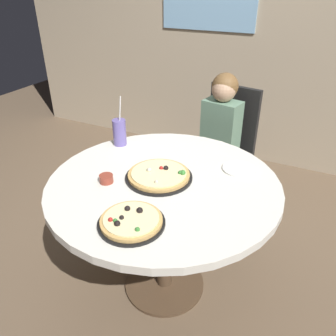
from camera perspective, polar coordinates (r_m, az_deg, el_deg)
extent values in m
plane|color=brown|center=(2.21, -0.60, -18.94)|extent=(8.00, 8.00, 0.00)
cube|color=tan|center=(3.31, 16.13, 25.17)|extent=(5.20, 0.12, 2.90)
cylinder|color=silver|center=(1.73, -0.73, -2.76)|extent=(1.18, 1.18, 0.04)
cylinder|color=#4C3826|center=(1.95, -0.66, -11.84)|extent=(0.09, 0.09, 0.69)
cylinder|color=#4C3826|center=(2.20, -0.61, -18.77)|extent=(0.48, 0.48, 0.02)
cube|color=black|center=(2.64, 8.60, 1.74)|extent=(0.47, 0.47, 0.04)
cube|color=black|center=(2.68, 10.92, 8.09)|extent=(0.40, 0.11, 0.52)
cylinder|color=black|center=(2.70, 3.34, -2.80)|extent=(0.04, 0.04, 0.41)
cylinder|color=black|center=(2.57, 9.68, -5.22)|extent=(0.04, 0.04, 0.41)
cylinder|color=black|center=(2.95, 7.03, 0.06)|extent=(0.04, 0.04, 0.41)
cylinder|color=black|center=(2.83, 12.95, -1.99)|extent=(0.04, 0.04, 0.41)
cube|color=#3F4766|center=(2.62, 6.63, -3.55)|extent=(0.30, 0.36, 0.45)
cube|color=slate|center=(2.52, 8.87, 6.36)|extent=(0.29, 0.21, 0.44)
sphere|color=tan|center=(2.42, 9.43, 12.88)|extent=(0.17, 0.17, 0.17)
sphere|color=brown|center=(2.43, 9.70, 13.43)|extent=(0.18, 0.18, 0.18)
cylinder|color=black|center=(1.74, -1.55, -1.54)|extent=(0.34, 0.34, 0.01)
cylinder|color=tan|center=(1.73, -1.55, -1.14)|extent=(0.32, 0.32, 0.02)
cylinder|color=beige|center=(1.72, -1.56, -0.83)|extent=(0.28, 0.28, 0.01)
sphere|color=#B2231E|center=(1.75, -1.14, 0.01)|extent=(0.02, 0.02, 0.02)
sphere|color=#387F33|center=(1.71, 2.08, -0.77)|extent=(0.02, 0.02, 0.02)
sphere|color=black|center=(1.75, -0.35, 0.00)|extent=(0.03, 0.03, 0.03)
sphere|color=#387F33|center=(1.71, 2.53, -0.76)|extent=(0.03, 0.03, 0.03)
sphere|color=beige|center=(1.64, -1.97, -2.33)|extent=(0.02, 0.02, 0.02)
sphere|color=#387F33|center=(1.71, 2.51, -0.90)|extent=(0.02, 0.02, 0.02)
sphere|color=beige|center=(1.74, -3.19, -0.34)|extent=(0.03, 0.03, 0.03)
cylinder|color=black|center=(1.44, -6.16, -9.22)|extent=(0.28, 0.28, 0.01)
cylinder|color=tan|center=(1.43, -6.19, -8.78)|extent=(0.26, 0.26, 0.02)
cylinder|color=beige|center=(1.43, -6.22, -8.44)|extent=(0.23, 0.23, 0.01)
sphere|color=#387F33|center=(1.36, -5.17, -10.26)|extent=(0.02, 0.02, 0.02)
sphere|color=black|center=(1.45, -4.79, -7.13)|extent=(0.03, 0.03, 0.03)
sphere|color=#387F33|center=(1.41, -8.87, -8.77)|extent=(0.02, 0.02, 0.02)
sphere|color=black|center=(1.47, -6.85, -6.79)|extent=(0.03, 0.03, 0.03)
sphere|color=#B2231E|center=(1.42, -9.68, -8.58)|extent=(0.02, 0.02, 0.02)
sphere|color=black|center=(1.39, -8.55, -9.25)|extent=(0.03, 0.03, 0.03)
sphere|color=black|center=(1.42, -7.86, -8.26)|extent=(0.02, 0.02, 0.02)
cylinder|color=#6659A5|center=(2.08, -8.17, 5.96)|extent=(0.08, 0.08, 0.16)
cylinder|color=white|center=(2.03, -8.12, 8.95)|extent=(0.03, 0.02, 0.22)
cylinder|color=brown|center=(1.72, -10.36, -1.79)|extent=(0.07, 0.07, 0.04)
cylinder|color=white|center=(1.85, 11.90, -0.13)|extent=(0.18, 0.18, 0.01)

